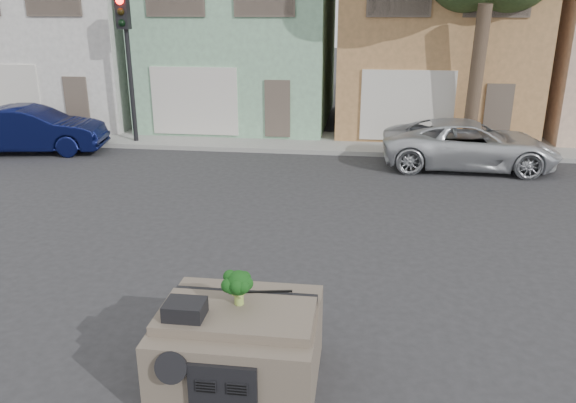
% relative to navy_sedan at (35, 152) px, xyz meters
% --- Properties ---
extents(ground_plane, '(120.00, 120.00, 0.00)m').
position_rel_navy_sedan_xyz_m(ground_plane, '(9.47, -8.09, 0.00)').
color(ground_plane, '#303033').
rests_on(ground_plane, ground).
extents(sidewalk, '(40.00, 3.00, 0.15)m').
position_rel_navy_sedan_xyz_m(sidewalk, '(9.47, 2.41, 0.07)').
color(sidewalk, gray).
rests_on(sidewalk, ground).
extents(townhouse_white, '(7.20, 8.20, 7.55)m').
position_rel_navy_sedan_xyz_m(townhouse_white, '(-1.53, 6.41, 3.77)').
color(townhouse_white, silver).
rests_on(townhouse_white, ground).
extents(townhouse_mint, '(7.20, 8.20, 7.55)m').
position_rel_navy_sedan_xyz_m(townhouse_mint, '(5.97, 6.41, 3.77)').
color(townhouse_mint, '#88BA95').
rests_on(townhouse_mint, ground).
extents(townhouse_tan, '(7.20, 8.20, 7.55)m').
position_rel_navy_sedan_xyz_m(townhouse_tan, '(13.47, 6.41, 3.77)').
color(townhouse_tan, '#B0804F').
rests_on(townhouse_tan, ground).
extents(navy_sedan, '(4.92, 2.44, 1.55)m').
position_rel_navy_sedan_xyz_m(navy_sedan, '(0.00, 0.00, 0.00)').
color(navy_sedan, '#090E37').
rests_on(navy_sedan, ground).
extents(silver_pickup, '(5.23, 2.48, 1.44)m').
position_rel_navy_sedan_xyz_m(silver_pickup, '(14.17, -0.01, 0.00)').
color(silver_pickup, silver).
rests_on(silver_pickup, ground).
extents(traffic_signal, '(0.40, 0.40, 5.10)m').
position_rel_navy_sedan_xyz_m(traffic_signal, '(2.97, 1.41, 2.55)').
color(traffic_signal, black).
rests_on(traffic_signal, ground).
extents(tree_near, '(4.40, 4.00, 8.50)m').
position_rel_navy_sedan_xyz_m(tree_near, '(14.47, 1.71, 4.25)').
color(tree_near, '#2C4120').
rests_on(tree_near, ground).
extents(car_dashboard, '(2.00, 1.80, 1.12)m').
position_rel_navy_sedan_xyz_m(car_dashboard, '(9.47, -11.09, 0.56)').
color(car_dashboard, '#65594B').
rests_on(car_dashboard, ground).
extents(instrument_hump, '(0.48, 0.38, 0.20)m').
position_rel_navy_sedan_xyz_m(instrument_hump, '(8.89, -11.44, 1.22)').
color(instrument_hump, black).
rests_on(instrument_hump, car_dashboard).
extents(wiper_arm, '(0.69, 0.15, 0.02)m').
position_rel_navy_sedan_xyz_m(wiper_arm, '(9.75, -10.71, 1.13)').
color(wiper_arm, black).
rests_on(wiper_arm, car_dashboard).
extents(broccoli, '(0.47, 0.47, 0.47)m').
position_rel_navy_sedan_xyz_m(broccoli, '(9.47, -11.05, 1.35)').
color(broccoli, '#0F370F').
rests_on(broccoli, car_dashboard).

